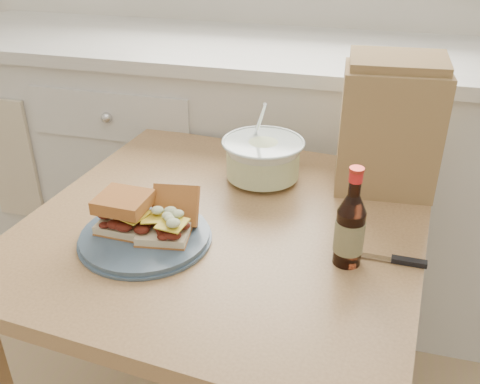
% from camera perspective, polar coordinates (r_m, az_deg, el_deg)
% --- Properties ---
extents(cabinet_run, '(2.50, 0.64, 0.94)m').
position_cam_1_polar(cabinet_run, '(1.99, 3.99, 2.24)').
color(cabinet_run, silver).
rests_on(cabinet_run, ground).
extents(dining_table, '(0.94, 0.94, 0.72)m').
position_cam_1_polar(dining_table, '(1.27, -1.53, -7.15)').
color(dining_table, tan).
rests_on(dining_table, ground).
extents(plate, '(0.27, 0.27, 0.02)m').
position_cam_1_polar(plate, '(1.16, -10.08, -4.72)').
color(plate, '#41566A').
rests_on(plate, dining_table).
extents(sandwich_left, '(0.11, 0.10, 0.08)m').
position_cam_1_polar(sandwich_left, '(1.16, -12.21, -2.09)').
color(sandwich_left, beige).
rests_on(sandwich_left, plate).
extents(sandwich_right, '(0.12, 0.16, 0.09)m').
position_cam_1_polar(sandwich_right, '(1.13, -7.70, -2.90)').
color(sandwich_right, beige).
rests_on(sandwich_right, plate).
extents(coleslaw_bowl, '(0.21, 0.21, 0.21)m').
position_cam_1_polar(coleslaw_bowl, '(1.36, 2.44, 3.36)').
color(coleslaw_bowl, silver).
rests_on(coleslaw_bowl, dining_table).
extents(beer_bottle, '(0.06, 0.06, 0.21)m').
position_cam_1_polar(beer_bottle, '(1.06, 11.64, -3.85)').
color(beer_bottle, black).
rests_on(beer_bottle, dining_table).
extents(knife, '(0.17, 0.02, 0.01)m').
position_cam_1_polar(knife, '(1.12, 16.48, -6.98)').
color(knife, silver).
rests_on(knife, dining_table).
extents(paper_bag, '(0.24, 0.17, 0.30)m').
position_cam_1_polar(paper_bag, '(1.33, 15.59, 6.28)').
color(paper_bag, '#997A4A').
rests_on(paper_bag, dining_table).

